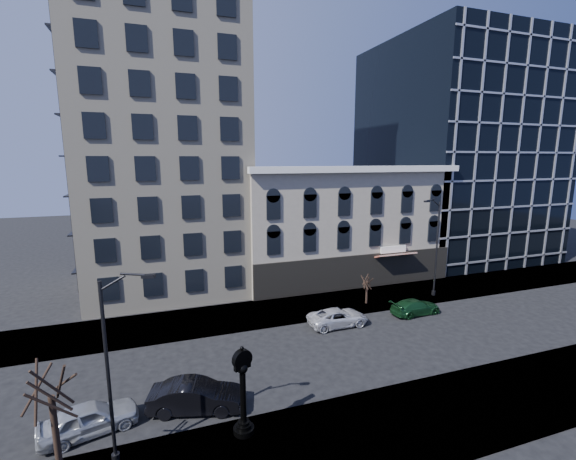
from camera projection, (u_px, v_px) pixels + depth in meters
name	position (u px, v px, depth m)	size (l,w,h in m)	color
ground	(279.00, 361.00, 25.51)	(160.00, 160.00, 0.00)	black
sidewalk_far	(251.00, 314.00, 32.93)	(160.00, 6.00, 0.12)	gray
sidewalk_near	(332.00, 442.00, 18.07)	(160.00, 6.00, 0.12)	gray
cream_tower	(160.00, 95.00, 37.55)	(15.90, 15.40, 42.50)	beige
victorian_row	(337.00, 224.00, 43.05)	(22.60, 11.19, 12.50)	#A39886
glass_office	(454.00, 153.00, 52.71)	(20.00, 20.15, 28.00)	black
street_clock	(243.00, 394.00, 18.28)	(1.02, 1.02, 4.49)	black
street_lamp_near	(119.00, 319.00, 15.73)	(2.23, 0.75, 8.73)	black
street_lamp_far	(434.00, 222.00, 35.79)	(2.46, 0.82, 9.64)	black
bare_tree_near	(48.00, 374.00, 14.30)	(3.99, 3.99, 6.85)	#2F2017
bare_tree_far	(367.00, 277.00, 34.92)	(1.92, 1.92, 3.29)	#2F2017
car_near_a	(89.00, 418.00, 18.68)	(1.81, 4.49, 1.53)	#A5A8AD
car_near_b	(196.00, 396.00, 20.35)	(1.71, 4.90, 1.62)	black
car_far_a	(338.00, 317.00, 30.80)	(2.26, 4.89, 1.36)	silver
car_far_b	(415.00, 307.00, 33.05)	(1.82, 4.49, 1.30)	#143F1E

